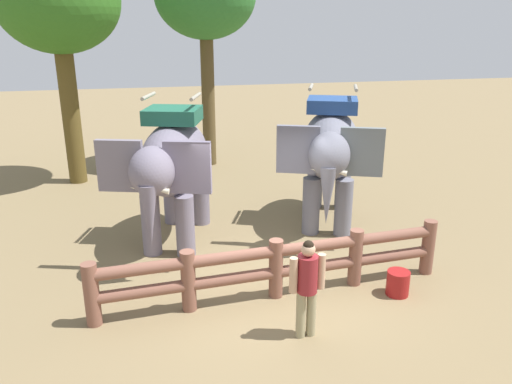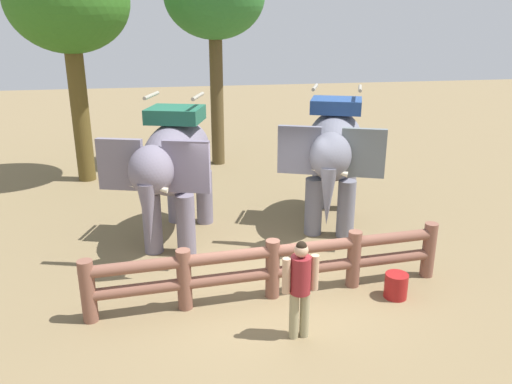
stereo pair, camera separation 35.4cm
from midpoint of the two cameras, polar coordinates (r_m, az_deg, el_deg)
name	(u,v)px [view 2 (the right image)]	position (r m, az deg, el deg)	size (l,w,h in m)	color
ground_plane	(269,289)	(9.11, 2.66, -10.96)	(60.00, 60.00, 0.00)	olive
log_fence	(273,265)	(8.63, 3.08, -8.24)	(6.23, 0.64, 1.05)	brown
elephant_near_left	(175,162)	(10.52, -8.25, 3.34)	(2.52, 3.73, 3.12)	slate
elephant_center	(334,150)	(11.45, 9.66, 4.67)	(2.73, 3.77, 3.17)	slate
tourist_woman_in_black	(300,283)	(7.48, 6.41, -10.21)	(0.55, 0.32, 1.57)	#9A906A
tree_back_center	(68,4)	(15.30, -19.84, 19.37)	(3.30, 3.30, 6.46)	brown
feed_bucket	(396,286)	(9.14, 16.65, -10.13)	(0.39, 0.39, 0.44)	maroon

